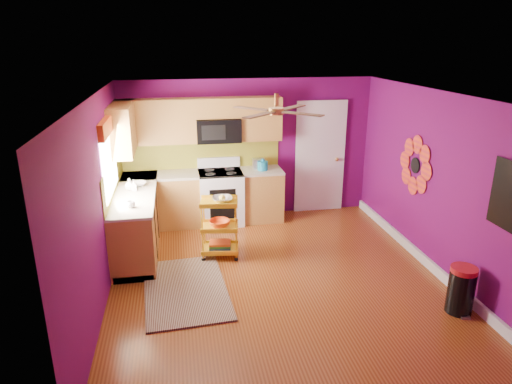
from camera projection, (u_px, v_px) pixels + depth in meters
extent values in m
plane|color=#673010|center=(277.00, 278.00, 6.33)|extent=(5.00, 5.00, 0.00)
cube|color=#620B56|center=(248.00, 149.00, 8.26)|extent=(4.50, 0.04, 2.50)
cube|color=#620B56|center=(348.00, 293.00, 3.60)|extent=(4.50, 0.04, 2.50)
cube|color=#620B56|center=(99.00, 203.00, 5.56)|extent=(0.04, 5.00, 2.50)
cube|color=#620B56|center=(437.00, 184.00, 6.30)|extent=(0.04, 5.00, 2.50)
cube|color=silver|center=(280.00, 95.00, 5.53)|extent=(4.50, 5.00, 0.04)
cube|color=white|center=(425.00, 260.00, 6.67)|extent=(0.05, 4.90, 0.14)
cube|color=olive|center=(137.00, 221.00, 7.12)|extent=(0.60, 2.30, 0.90)
cube|color=olive|center=(204.00, 199.00, 8.10)|extent=(2.80, 0.60, 0.90)
cube|color=beige|center=(135.00, 192.00, 6.97)|extent=(0.63, 2.30, 0.04)
cube|color=beige|center=(203.00, 173.00, 7.95)|extent=(2.80, 0.63, 0.04)
cube|color=black|center=(139.00, 244.00, 7.25)|extent=(0.54, 2.30, 0.10)
cube|color=black|center=(205.00, 220.00, 8.23)|extent=(2.80, 0.54, 0.10)
cube|color=white|center=(221.00, 198.00, 8.12)|extent=(0.76, 0.66, 0.92)
cube|color=black|center=(220.00, 173.00, 7.97)|extent=(0.76, 0.62, 0.03)
cube|color=white|center=(219.00, 162.00, 8.19)|extent=(0.76, 0.06, 0.18)
cube|color=black|center=(223.00, 205.00, 7.82)|extent=(0.45, 0.02, 0.55)
cube|color=olive|center=(156.00, 122.00, 7.66)|extent=(1.32, 0.33, 0.75)
cube|color=olive|center=(260.00, 119.00, 7.95)|extent=(0.72, 0.33, 0.75)
cube|color=olive|center=(218.00, 108.00, 7.77)|extent=(0.76, 0.33, 0.34)
cube|color=olive|center=(123.00, 128.00, 7.13)|extent=(0.33, 1.30, 0.75)
cube|color=black|center=(219.00, 130.00, 7.86)|extent=(0.76, 0.38, 0.40)
cube|color=olive|center=(201.00, 154.00, 8.13)|extent=(2.80, 0.01, 0.51)
cube|color=olive|center=(113.00, 176.00, 6.84)|extent=(0.01, 2.30, 0.51)
cube|color=white|center=(109.00, 158.00, 6.45)|extent=(0.03, 1.20, 1.00)
cube|color=#D74D13|center=(107.00, 125.00, 6.30)|extent=(0.08, 1.35, 0.22)
cube|color=white|center=(320.00, 158.00, 8.53)|extent=(0.85, 0.04, 2.05)
cube|color=white|center=(320.00, 158.00, 8.51)|extent=(0.95, 0.02, 2.15)
sphere|color=#BF8C3F|center=(337.00, 159.00, 8.54)|extent=(0.07, 0.07, 0.07)
cylinder|color=black|center=(415.00, 165.00, 6.82)|extent=(0.01, 0.24, 0.24)
cube|color=teal|center=(510.00, 196.00, 4.89)|extent=(0.03, 0.52, 0.72)
cube|color=black|center=(509.00, 196.00, 4.89)|extent=(0.01, 0.56, 0.76)
cylinder|color=#BF8C3F|center=(276.00, 100.00, 5.74)|extent=(0.06, 0.06, 0.16)
cylinder|color=#BF8C3F|center=(276.00, 111.00, 5.78)|extent=(0.20, 0.20, 0.08)
cube|color=#4C2D19|center=(292.00, 108.00, 6.08)|extent=(0.47, 0.47, 0.01)
cube|color=#4C2D19|center=(252.00, 109.00, 5.99)|extent=(0.47, 0.47, 0.01)
cube|color=#4C2D19|center=(259.00, 115.00, 5.49)|extent=(0.47, 0.47, 0.01)
cube|color=#4C2D19|center=(303.00, 114.00, 5.58)|extent=(0.47, 0.47, 0.01)
cube|color=black|center=(186.00, 289.00, 6.03)|extent=(1.17, 1.79, 0.02)
cylinder|color=yellow|center=(202.00, 233.00, 6.64)|extent=(0.02, 0.02, 0.85)
cylinder|color=yellow|center=(236.00, 233.00, 6.66)|extent=(0.02, 0.02, 0.85)
cylinder|color=yellow|center=(204.00, 224.00, 6.97)|extent=(0.02, 0.02, 0.85)
cylinder|color=yellow|center=(236.00, 224.00, 6.98)|extent=(0.02, 0.02, 0.85)
sphere|color=black|center=(203.00, 260.00, 6.78)|extent=(0.06, 0.06, 0.06)
sphere|color=black|center=(236.00, 259.00, 6.80)|extent=(0.06, 0.06, 0.06)
sphere|color=black|center=(205.00, 250.00, 7.10)|extent=(0.06, 0.06, 0.06)
sphere|color=black|center=(236.00, 249.00, 7.12)|extent=(0.06, 0.06, 0.06)
cube|color=yellow|center=(219.00, 203.00, 6.68)|extent=(0.60, 0.47, 0.03)
cube|color=yellow|center=(220.00, 227.00, 6.81)|extent=(0.60, 0.47, 0.03)
cube|color=yellow|center=(220.00, 249.00, 6.92)|extent=(0.60, 0.47, 0.03)
imported|color=beige|center=(222.00, 199.00, 6.67)|extent=(0.34, 0.34, 0.07)
sphere|color=yellow|center=(222.00, 198.00, 6.66)|extent=(0.10, 0.10, 0.10)
imported|color=#D74D13|center=(220.00, 223.00, 6.79)|extent=(0.35, 0.35, 0.10)
cube|color=navy|center=(220.00, 247.00, 6.91)|extent=(0.35, 0.28, 0.04)
cube|color=#267233|center=(220.00, 245.00, 6.90)|extent=(0.35, 0.28, 0.03)
cube|color=#D74D13|center=(220.00, 243.00, 6.89)|extent=(0.35, 0.28, 0.03)
cylinder|color=black|center=(461.00, 292.00, 5.47)|extent=(0.37, 0.37, 0.53)
cylinder|color=#AF191C|center=(464.00, 270.00, 5.38)|extent=(0.31, 0.31, 0.06)
cube|color=beige|center=(465.00, 318.00, 5.41)|extent=(0.12, 0.08, 0.03)
cylinder|color=teal|center=(263.00, 166.00, 8.04)|extent=(0.18, 0.18, 0.16)
sphere|color=teal|center=(263.00, 160.00, 8.01)|extent=(0.06, 0.06, 0.06)
cube|color=beige|center=(259.00, 163.00, 8.15)|extent=(0.22, 0.15, 0.18)
imported|color=#EA3F72|center=(134.00, 185.00, 6.95)|extent=(0.08, 0.08, 0.17)
imported|color=white|center=(130.00, 184.00, 6.98)|extent=(0.14, 0.14, 0.18)
imported|color=white|center=(138.00, 184.00, 7.21)|extent=(0.24, 0.24, 0.06)
imported|color=white|center=(131.00, 204.00, 6.27)|extent=(0.12, 0.12, 0.09)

